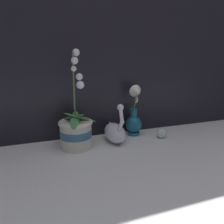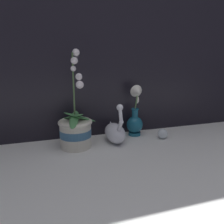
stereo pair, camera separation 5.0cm
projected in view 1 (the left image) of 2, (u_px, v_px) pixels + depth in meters
The scene contains 6 objects.
ground_plane at pixel (126, 151), 1.08m from camera, with size 2.80×2.80×0.00m, color silver.
window_backdrop at pixel (107, 29), 1.19m from camera, with size 2.80×0.03×1.20m.
orchid_potted_plant at pixel (76, 130), 1.10m from camera, with size 0.20×0.23×0.49m.
swan_figurine at pixel (115, 132), 1.19m from camera, with size 0.10×0.22×0.23m.
blue_vase at pixel (134, 118), 1.28m from camera, with size 0.10×0.12×0.30m.
glass_sphere at pixel (162, 133), 1.25m from camera, with size 0.06×0.06×0.06m.
Camera 1 is at (-0.40, -0.92, 0.45)m, focal length 35.00 mm.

